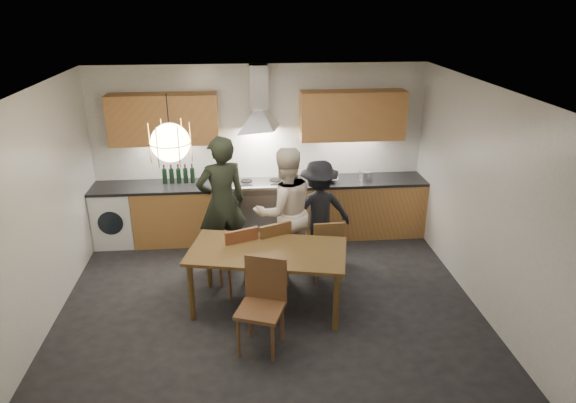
{
  "coord_description": "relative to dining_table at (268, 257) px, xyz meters",
  "views": [
    {
      "loc": [
        -0.26,
        -5.3,
        3.5
      ],
      "look_at": [
        0.26,
        0.4,
        1.2
      ],
      "focal_mm": 32.0,
      "sensor_mm": 36.0,
      "label": 1
    }
  ],
  "objects": [
    {
      "name": "ground",
      "position": [
        0.01,
        -0.0,
        -0.68
      ],
      "size": [
        5.0,
        5.0,
        0.0
      ],
      "primitive_type": "plane",
      "color": "black",
      "rests_on": "ground"
    },
    {
      "name": "stock_pot",
      "position": [
        1.6,
        1.91,
        0.29
      ],
      "size": [
        0.25,
        0.25,
        0.14
      ],
      "primitive_type": "cylinder",
      "rotation": [
        0.0,
        0.0,
        0.38
      ],
      "color": "silver",
      "rests_on": "counter_run"
    },
    {
      "name": "wine_bottles",
      "position": [
        -1.21,
        2.03,
        0.37
      ],
      "size": [
        0.48,
        0.07,
        0.29
      ],
      "color": "black",
      "rests_on": "counter_run"
    },
    {
      "name": "dining_table",
      "position": [
        0.0,
        0.0,
        0.0
      ],
      "size": [
        1.96,
        1.27,
        0.76
      ],
      "rotation": [
        0.0,
        0.0,
        -0.22
      ],
      "color": "brown",
      "rests_on": "ground"
    },
    {
      "name": "person_mid",
      "position": [
        0.28,
        0.87,
        0.19
      ],
      "size": [
        1.0,
        0.88,
        1.74
      ],
      "primitive_type": "imported",
      "rotation": [
        0.0,
        0.0,
        3.43
      ],
      "color": "beige",
      "rests_on": "ground"
    },
    {
      "name": "chair_back_right",
      "position": [
        0.8,
        0.55,
        -0.18
      ],
      "size": [
        0.4,
        0.4,
        0.86
      ],
      "rotation": [
        0.0,
        0.0,
        3.17
      ],
      "color": "brown",
      "rests_on": "ground"
    },
    {
      "name": "chair_back_mid",
      "position": [
        0.08,
        0.46,
        -0.15
      ],
      "size": [
        0.54,
        0.54,
        0.92
      ],
      "rotation": [
        0.0,
        0.0,
        3.53
      ],
      "color": "brown",
      "rests_on": "ground"
    },
    {
      "name": "range_stove",
      "position": [
        0.01,
        1.94,
        -0.23
      ],
      "size": [
        0.9,
        0.6,
        0.92
      ],
      "color": "silver",
      "rests_on": "ground"
    },
    {
      "name": "wall_fixtures",
      "position": [
        0.01,
        2.06,
        1.2
      ],
      "size": [
        4.3,
        0.54,
        1.1
      ],
      "color": "tan",
      "rests_on": "ground"
    },
    {
      "name": "counter_run",
      "position": [
        0.04,
        1.95,
        -0.23
      ],
      "size": [
        5.0,
        0.62,
        0.9
      ],
      "color": "tan",
      "rests_on": "ground"
    },
    {
      "name": "chair_back_left",
      "position": [
        -0.33,
        0.33,
        -0.15
      ],
      "size": [
        0.54,
        0.54,
        0.92
      ],
      "rotation": [
        0.0,
        0.0,
        3.51
      ],
      "color": "brown",
      "rests_on": "ground"
    },
    {
      "name": "person_right",
      "position": [
        0.78,
        1.21,
        0.05
      ],
      "size": [
        1.0,
        0.66,
        1.44
      ],
      "primitive_type": "imported",
      "rotation": [
        0.0,
        0.0,
        3.28
      ],
      "color": "black",
      "rests_on": "ground"
    },
    {
      "name": "chair_front",
      "position": [
        -0.09,
        -0.71,
        -0.1
      ],
      "size": [
        0.58,
        0.58,
        1.0
      ],
      "rotation": [
        0.0,
        0.0,
        -0.35
      ],
      "color": "brown",
      "rests_on": "ground"
    },
    {
      "name": "mixing_bowl",
      "position": [
        1.03,
        1.89,
        0.26
      ],
      "size": [
        0.29,
        0.29,
        0.07
      ],
      "primitive_type": "imported",
      "rotation": [
        0.0,
        0.0,
        -0.01
      ],
      "color": "#BBBBBF",
      "rests_on": "counter_run"
    },
    {
      "name": "pendant_lamp",
      "position": [
        -0.99,
        -0.1,
        1.42
      ],
      "size": [
        0.43,
        0.43,
        0.7
      ],
      "color": "black",
      "rests_on": "ground"
    },
    {
      "name": "room_shell",
      "position": [
        0.01,
        -0.0,
        1.03
      ],
      "size": [
        5.02,
        4.52,
        2.61
      ],
      "color": "white",
      "rests_on": "ground"
    },
    {
      "name": "person_left",
      "position": [
        -0.55,
        1.11,
        0.25
      ],
      "size": [
        0.77,
        0.62,
        1.84
      ],
      "primitive_type": "imported",
      "rotation": [
        0.0,
        0.0,
        3.45
      ],
      "color": "black",
      "rests_on": "ground"
    }
  ]
}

